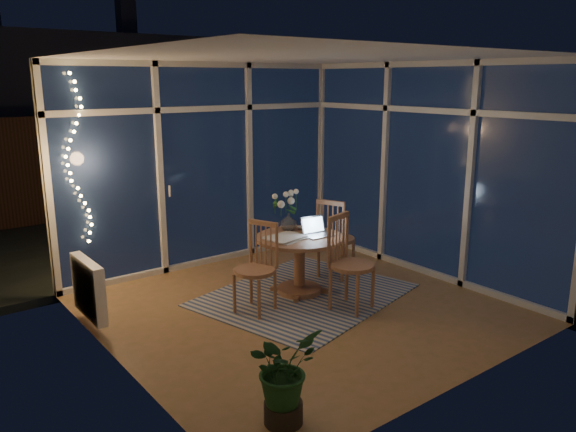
% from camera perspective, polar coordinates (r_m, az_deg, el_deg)
% --- Properties ---
extents(floor, '(4.00, 4.00, 0.00)m').
position_cam_1_polar(floor, '(6.11, 1.28, -9.28)').
color(floor, olive).
rests_on(floor, ground).
extents(ceiling, '(4.00, 4.00, 0.00)m').
position_cam_1_polar(ceiling, '(5.63, 1.42, 15.89)').
color(ceiling, silver).
rests_on(ceiling, wall_back).
extents(wall_back, '(4.00, 0.04, 2.60)m').
position_cam_1_polar(wall_back, '(7.37, -8.49, 5.09)').
color(wall_back, beige).
rests_on(wall_back, floor).
extents(wall_front, '(4.00, 0.04, 2.60)m').
position_cam_1_polar(wall_front, '(4.39, 17.93, -1.29)').
color(wall_front, beige).
rests_on(wall_front, floor).
extents(wall_left, '(0.04, 4.00, 2.60)m').
position_cam_1_polar(wall_left, '(4.76, -17.76, -0.14)').
color(wall_left, beige).
rests_on(wall_left, floor).
extents(wall_right, '(0.04, 4.00, 2.60)m').
position_cam_1_polar(wall_right, '(7.14, 14.00, 4.55)').
color(wall_right, beige).
rests_on(wall_right, floor).
extents(window_wall_back, '(4.00, 0.10, 2.60)m').
position_cam_1_polar(window_wall_back, '(7.33, -8.33, 5.06)').
color(window_wall_back, silver).
rests_on(window_wall_back, floor).
extents(window_wall_right, '(0.10, 4.00, 2.60)m').
position_cam_1_polar(window_wall_right, '(7.10, 13.80, 4.53)').
color(window_wall_right, silver).
rests_on(window_wall_right, floor).
extents(radiator, '(0.10, 0.70, 0.58)m').
position_cam_1_polar(radiator, '(5.86, -19.62, -6.94)').
color(radiator, white).
rests_on(radiator, wall_left).
extents(fairy_lights, '(0.24, 0.10, 1.85)m').
position_cam_1_polar(fairy_lights, '(6.59, -20.70, 5.32)').
color(fairy_lights, '#FFC466').
rests_on(fairy_lights, window_wall_back).
extents(garden_patio, '(12.00, 6.00, 0.10)m').
position_cam_1_polar(garden_patio, '(10.50, -13.85, -0.17)').
color(garden_patio, black).
rests_on(garden_patio, ground).
extents(garden_fence, '(11.00, 0.08, 1.80)m').
position_cam_1_polar(garden_fence, '(10.59, -17.73, 5.00)').
color(garden_fence, '#332312').
rests_on(garden_fence, ground).
extents(neighbour_roof, '(7.00, 3.00, 2.20)m').
position_cam_1_polar(neighbour_roof, '(13.44, -21.43, 12.01)').
color(neighbour_roof, '#363941').
rests_on(neighbour_roof, ground).
extents(garden_shrubs, '(0.90, 0.90, 0.90)m').
position_cam_1_polar(garden_shrubs, '(8.47, -17.67, -0.16)').
color(garden_shrubs, black).
rests_on(garden_shrubs, ground).
extents(rug, '(2.57, 2.25, 0.01)m').
position_cam_1_polar(rug, '(6.43, 1.70, -8.00)').
color(rug, beige).
rests_on(rug, floor).
extents(dining_table, '(1.20, 1.20, 0.67)m').
position_cam_1_polar(dining_table, '(6.39, 1.16, -4.99)').
color(dining_table, '#8C5A3F').
rests_on(dining_table, floor).
extents(chair_left, '(0.58, 0.58, 0.97)m').
position_cam_1_polar(chair_left, '(5.84, -3.42, -5.33)').
color(chair_left, '#8C5A3F').
rests_on(chair_left, floor).
extents(chair_right, '(0.61, 0.61, 1.02)m').
position_cam_1_polar(chair_right, '(6.90, 4.94, -2.14)').
color(chair_right, '#8C5A3F').
rests_on(chair_right, floor).
extents(chair_front, '(0.59, 0.59, 1.03)m').
position_cam_1_polar(chair_front, '(5.92, 6.56, -4.79)').
color(chair_front, '#8C5A3F').
rests_on(chair_front, floor).
extents(laptop, '(0.33, 0.29, 0.23)m').
position_cam_1_polar(laptop, '(6.28, 3.13, -1.05)').
color(laptop, '#B3B3B8').
rests_on(laptop, dining_table).
extents(flower_vase, '(0.25, 0.25, 0.21)m').
position_cam_1_polar(flower_vase, '(6.51, 0.05, -0.58)').
color(flower_vase, silver).
rests_on(flower_vase, dining_table).
extents(bowl, '(0.18, 0.18, 0.04)m').
position_cam_1_polar(bowl, '(6.57, 1.64, -1.23)').
color(bowl, silver).
rests_on(bowl, dining_table).
extents(newspapers, '(0.45, 0.37, 0.02)m').
position_cam_1_polar(newspapers, '(6.20, -0.06, -2.20)').
color(newspapers, silver).
rests_on(newspapers, dining_table).
extents(phone, '(0.11, 0.06, 0.01)m').
position_cam_1_polar(phone, '(6.32, 2.41, -1.98)').
color(phone, black).
rests_on(phone, dining_table).
extents(potted_plant, '(0.62, 0.56, 0.76)m').
position_cam_1_polar(potted_plant, '(4.08, -0.48, -15.78)').
color(potted_plant, '#18431B').
rests_on(potted_plant, floor).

